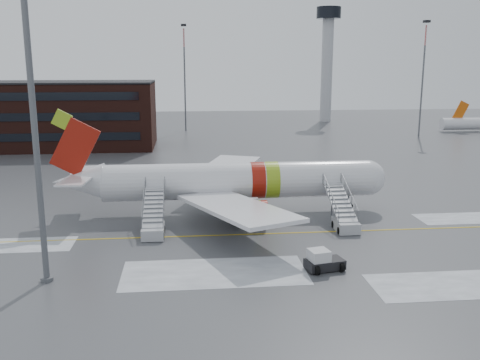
{
  "coord_description": "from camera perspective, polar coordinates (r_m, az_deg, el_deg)",
  "views": [
    {
      "loc": [
        -7.91,
        -48.15,
        15.6
      ],
      "look_at": [
        -2.59,
        4.47,
        4.0
      ],
      "focal_mm": 40.0,
      "sensor_mm": 36.0,
      "label": 1
    }
  ],
  "objects": [
    {
      "name": "light_mast_far_ne",
      "position": [
        120.94,
        18.95,
        10.88
      ],
      "size": [
        1.2,
        1.2,
        24.25
      ],
      "color": "#595B60",
      "rests_on": "ground"
    },
    {
      "name": "airstair_aft",
      "position": [
        50.33,
        -9.22,
        -4.58
      ],
      "size": [
        2.05,
        7.7,
        3.48
      ],
      "color": "#ABADB3",
      "rests_on": "ground"
    },
    {
      "name": "control_tower",
      "position": [
        148.12,
        9.31,
        13.43
      ],
      "size": [
        6.4,
        6.4,
        30.0
      ],
      "color": "#B2B5BA",
      "rests_on": "ground"
    },
    {
      "name": "pushback_tug",
      "position": [
        41.94,
        8.8,
        -8.54
      ],
      "size": [
        3.18,
        2.64,
        1.66
      ],
      "color": "black",
      "rests_on": "ground"
    },
    {
      "name": "airliner",
      "position": [
        56.13,
        -1.17,
        -0.17
      ],
      "size": [
        35.03,
        32.97,
        11.18
      ],
      "color": "silver",
      "rests_on": "ground"
    },
    {
      "name": "light_mast_near",
      "position": [
        39.25,
        -21.38,
        9.07
      ],
      "size": [
        1.2,
        1.2,
        27.0
      ],
      "color": "#595B60",
      "rests_on": "ground"
    },
    {
      "name": "light_mast_far_n",
      "position": [
        126.16,
        -5.94,
        11.51
      ],
      "size": [
        1.2,
        1.2,
        24.25
      ],
      "color": "#595B60",
      "rests_on": "ground"
    },
    {
      "name": "ground",
      "position": [
        51.23,
        3.4,
        -5.38
      ],
      "size": [
        260.0,
        260.0,
        0.0
      ],
      "primitive_type": "plane",
      "color": "#494C4F",
      "rests_on": "ground"
    },
    {
      "name": "airstair_fwd",
      "position": [
        52.39,
        11.0,
        -3.97
      ],
      "size": [
        2.05,
        7.7,
        3.48
      ],
      "color": "#A6A9AE",
      "rests_on": "ground"
    }
  ]
}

